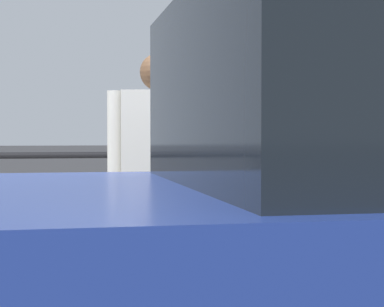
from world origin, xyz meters
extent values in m
cube|color=#ADA8A0|center=(0.00, 1.56, 0.07)|extent=(36.00, 3.11, 0.14)
cylinder|color=slate|center=(-0.08, 0.31, 0.68)|extent=(0.07, 0.07, 1.10)
cylinder|color=slate|center=(-0.08, 0.31, 1.39)|extent=(0.16, 0.16, 0.30)
sphere|color=silver|center=(-0.08, 0.31, 1.57)|extent=(0.15, 0.15, 0.15)
cube|color=black|center=(-0.08, 0.23, 1.45)|extent=(0.09, 0.01, 0.07)
cube|color=yellow|center=(-0.08, 0.23, 1.33)|extent=(0.09, 0.01, 0.09)
cylinder|color=black|center=(-0.72, 0.37, 0.54)|extent=(0.15, 0.15, 0.81)
cylinder|color=black|center=(-0.52, 0.33, 0.54)|extent=(0.15, 0.15, 0.81)
cube|color=beige|center=(-0.62, 0.35, 1.24)|extent=(0.45, 0.29, 0.60)
sphere|color=brown|center=(-0.62, 0.35, 1.65)|extent=(0.22, 0.22, 0.22)
cylinder|color=beige|center=(-0.87, 0.39, 1.26)|extent=(0.09, 0.09, 0.57)
cylinder|color=beige|center=(-0.33, 0.51, 1.39)|extent=(0.18, 0.52, 0.41)
cylinder|color=black|center=(0.00, 2.83, 1.10)|extent=(24.00, 0.06, 0.06)
cylinder|color=black|center=(0.00, 2.83, 0.66)|extent=(24.00, 0.05, 0.05)
cylinder|color=black|center=(0.00, 2.83, 0.62)|extent=(0.06, 0.06, 0.96)
camera|label=1|loc=(-1.17, -3.53, 1.29)|focal=62.46mm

